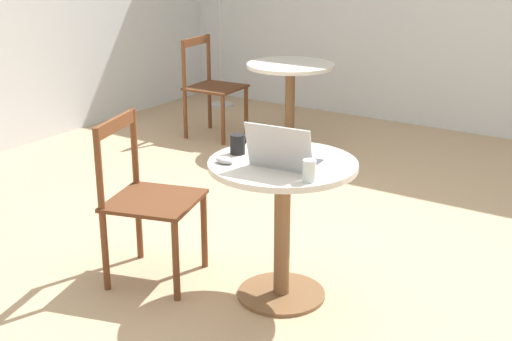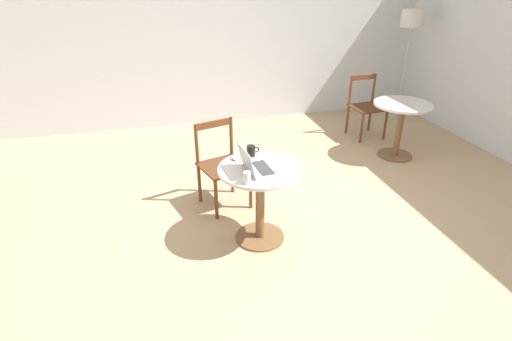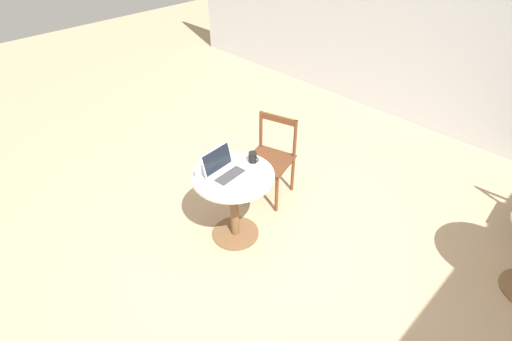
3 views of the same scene
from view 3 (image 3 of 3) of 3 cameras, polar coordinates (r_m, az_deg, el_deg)
The scene contains 8 objects.
ground_plane at distance 3.83m, azimuth 1.66°, elevation -11.28°, with size 16.00×16.00×0.00m, color tan.
wall_back at distance 5.62m, azimuth 26.63°, elevation 17.49°, with size 9.40×0.06×2.70m.
cafe_table_near at distance 3.62m, azimuth -3.19°, elevation -3.06°, with size 0.73×0.73×0.73m.
chair_near_back at distance 4.19m, azimuth 2.09°, elevation 1.71°, with size 0.56×0.56×0.88m.
laptop at distance 3.48m, azimuth -4.49°, elevation 0.05°, with size 0.29×0.36×0.22m.
mouse at distance 3.72m, azimuth -2.60°, elevation 2.23°, with size 0.06×0.10×0.03m.
mug at distance 3.62m, azimuth -0.45°, elevation 1.88°, with size 0.12×0.08×0.10m.
drinking_glass at distance 3.46m, azimuth -8.29°, elevation -0.37°, with size 0.06×0.06×0.10m.
Camera 3 is at (1.75, -1.90, 2.83)m, focal length 28.00 mm.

